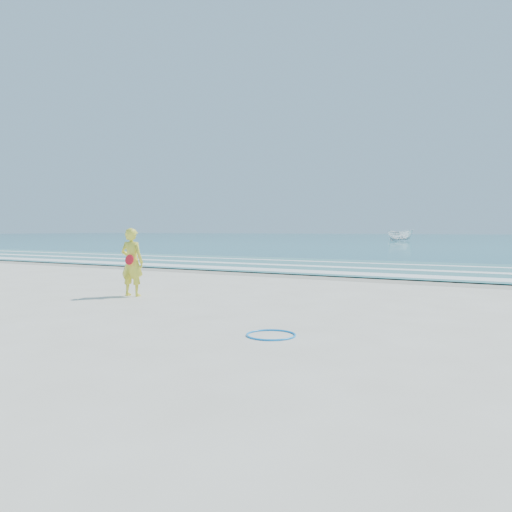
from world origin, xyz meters
The scene contains 10 objects.
ground centered at (0.00, 0.00, 0.00)m, with size 400.00×400.00×0.00m, color silver.
wet_sand centered at (0.00, 9.00, 0.00)m, with size 400.00×2.40×0.00m, color #B2A893.
ocean centered at (0.00, 105.00, 0.02)m, with size 400.00×190.00×0.04m, color #19727F.
shallow centered at (0.00, 14.00, 0.04)m, with size 400.00×10.00×0.01m, color #59B7AD.
foam_near centered at (0.00, 10.30, 0.05)m, with size 400.00×1.40×0.01m, color white.
foam_mid centered at (0.00, 13.20, 0.05)m, with size 400.00×0.90×0.01m, color white.
foam_far centered at (0.00, 16.50, 0.05)m, with size 400.00×0.60×0.01m, color white.
hoop centered at (3.75, -1.19, 0.01)m, with size 0.83×0.83×0.03m, color #0D93FA.
boat centered at (-10.76, 69.99, 0.93)m, with size 1.73×4.59×1.77m, color white.
woman centered at (-1.74, 1.40, 0.90)m, with size 0.71×0.52×1.79m.
Camera 1 is at (7.52, -8.42, 1.75)m, focal length 35.00 mm.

